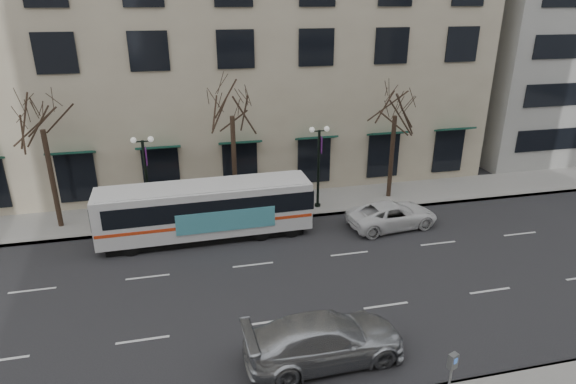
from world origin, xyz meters
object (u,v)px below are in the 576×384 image
object	(u,v)px
silver_car	(325,339)
pay_station	(452,364)
lamp_post_left	(146,176)
lamp_post_right	(319,163)
tree_far_left	(39,112)
white_pickup	(392,215)
tree_far_mid	(231,99)
tree_far_right	(396,100)
city_bus	(207,209)

from	to	relation	value
silver_car	pay_station	bearing A→B (deg)	-127.33
lamp_post_left	pay_station	xyz separation A→B (m)	(10.01, -15.50, -1.76)
silver_car	lamp_post_right	bearing A→B (deg)	-17.17
tree_far_left	silver_car	xyz separation A→B (m)	(11.50, -13.61, -5.85)
white_pickup	pay_station	xyz separation A→B (m)	(-3.41, -12.10, 0.47)
lamp_post_left	lamp_post_right	distance (m)	10.00
white_pickup	pay_station	distance (m)	12.58
lamp_post_left	white_pickup	xyz separation A→B (m)	(13.42, -3.40, -2.22)
white_pickup	tree_far_mid	bearing A→B (deg)	58.50
tree_far_right	tree_far_mid	bearing A→B (deg)	180.00
tree_far_mid	lamp_post_right	bearing A→B (deg)	-6.83
tree_far_right	silver_car	xyz separation A→B (m)	(-8.50, -13.61, -5.57)
tree_far_right	pay_station	distance (m)	17.65
tree_far_right	pay_station	size ratio (longest dim) A/B	5.62
white_pickup	pay_station	world-z (taller)	pay_station
lamp_post_right	pay_station	distance (m)	15.60
tree_far_left	city_bus	bearing A→B (deg)	-20.29
lamp_post_left	pay_station	distance (m)	18.54
tree_far_left	tree_far_right	world-z (taller)	tree_far_left
tree_far_mid	silver_car	size ratio (longest dim) A/B	1.46
tree_far_mid	white_pickup	bearing A→B (deg)	-25.38
tree_far_left	lamp_post_right	size ratio (longest dim) A/B	1.60
tree_far_mid	silver_car	xyz separation A→B (m)	(1.50, -13.61, -6.06)
silver_car	pay_station	distance (m)	4.33
lamp_post_left	lamp_post_right	xyz separation A→B (m)	(10.00, 0.00, 0.00)
tree_far_left	tree_far_mid	xyz separation A→B (m)	(10.00, 0.00, 0.21)
city_bus	white_pickup	world-z (taller)	city_bus
tree_far_right	silver_car	bearing A→B (deg)	-121.98
tree_far_left	lamp_post_left	xyz separation A→B (m)	(5.01, -0.60, -3.75)
lamp_post_right	city_bus	xyz separation A→B (m)	(-6.89, -2.40, -1.27)
pay_station	lamp_post_left	bearing A→B (deg)	103.16
lamp_post_right	silver_car	distance (m)	13.64
tree_far_mid	white_pickup	xyz separation A→B (m)	(8.43, -4.00, -6.19)
tree_far_right	city_bus	world-z (taller)	tree_far_right
tree_far_left	silver_car	size ratio (longest dim) A/B	1.42
lamp_post_left	city_bus	size ratio (longest dim) A/B	0.46
tree_far_left	white_pickup	distance (m)	19.79
silver_car	white_pickup	bearing A→B (deg)	-37.88
white_pickup	tree_far_right	bearing A→B (deg)	-27.52
lamp_post_left	city_bus	distance (m)	4.13
lamp_post_left	tree_far_right	bearing A→B (deg)	2.29
tree_far_mid	lamp_post_right	world-z (taller)	tree_far_mid
tree_far_right	white_pickup	world-z (taller)	tree_far_right
white_pickup	silver_car	bearing A→B (deg)	138.07
lamp_post_right	city_bus	bearing A→B (deg)	-160.78
lamp_post_right	silver_car	size ratio (longest dim) A/B	0.89
tree_far_left	white_pickup	world-z (taller)	tree_far_left
lamp_post_left	lamp_post_right	bearing A→B (deg)	0.00
city_bus	tree_far_left	bearing A→B (deg)	158.43
tree_far_mid	white_pickup	size ratio (longest dim) A/B	1.65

